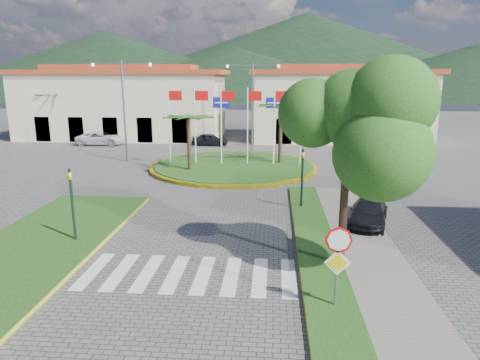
# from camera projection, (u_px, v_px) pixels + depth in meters

# --- Properties ---
(ground) EXTENTS (160.00, 160.00, 0.00)m
(ground) POSITION_uv_depth(u_px,v_px,m) (156.00, 342.00, 11.24)
(ground) COLOR #575553
(ground) RESTS_ON ground
(sidewalk_right) EXTENTS (4.00, 28.00, 0.15)m
(sidewalk_right) POSITION_uv_depth(u_px,v_px,m) (372.00, 309.00, 12.70)
(sidewalk_right) COLOR gray
(sidewalk_right) RESTS_ON ground
(verge_right) EXTENTS (1.60, 28.00, 0.18)m
(verge_right) POSITION_uv_depth(u_px,v_px,m) (331.00, 307.00, 12.79)
(verge_right) COLOR #1D4814
(verge_right) RESTS_ON ground
(median_left) EXTENTS (5.00, 14.00, 0.18)m
(median_left) POSITION_uv_depth(u_px,v_px,m) (40.00, 245.00, 17.53)
(median_left) COLOR #1D4814
(median_left) RESTS_ON ground
(crosswalk) EXTENTS (8.00, 3.00, 0.01)m
(crosswalk) POSITION_uv_depth(u_px,v_px,m) (187.00, 274.00, 15.11)
(crosswalk) COLOR silver
(crosswalk) RESTS_ON ground
(roundabout_island) EXTENTS (12.70, 12.70, 6.00)m
(roundabout_island) POSITION_uv_depth(u_px,v_px,m) (234.00, 166.00, 32.51)
(roundabout_island) COLOR yellow
(roundabout_island) RESTS_ON ground
(stop_sign) EXTENTS (0.80, 0.11, 2.65)m
(stop_sign) POSITION_uv_depth(u_px,v_px,m) (338.00, 255.00, 12.34)
(stop_sign) COLOR slate
(stop_sign) RESTS_ON ground
(deciduous_tree) EXTENTS (3.60, 3.60, 6.80)m
(deciduous_tree) POSITION_uv_depth(u_px,v_px,m) (348.00, 126.00, 14.44)
(deciduous_tree) COLOR black
(deciduous_tree) RESTS_ON ground
(traffic_light_left) EXTENTS (0.15, 0.18, 3.20)m
(traffic_light_left) POSITION_uv_depth(u_px,v_px,m) (72.00, 199.00, 17.48)
(traffic_light_left) COLOR black
(traffic_light_left) RESTS_ON ground
(traffic_light_right) EXTENTS (0.15, 0.18, 3.20)m
(traffic_light_right) POSITION_uv_depth(u_px,v_px,m) (302.00, 173.00, 22.06)
(traffic_light_right) COLOR black
(traffic_light_right) RESTS_ON ground
(traffic_light_far) EXTENTS (0.18, 0.15, 3.20)m
(traffic_light_far) POSITION_uv_depth(u_px,v_px,m) (334.00, 137.00, 35.36)
(traffic_light_far) COLOR black
(traffic_light_far) RESTS_ON ground
(direction_sign_west) EXTENTS (1.60, 0.14, 5.20)m
(direction_sign_west) POSITION_uv_depth(u_px,v_px,m) (221.00, 112.00, 40.56)
(direction_sign_west) COLOR slate
(direction_sign_west) RESTS_ON ground
(direction_sign_east) EXTENTS (1.60, 0.14, 5.20)m
(direction_sign_east) POSITION_uv_depth(u_px,v_px,m) (274.00, 112.00, 40.18)
(direction_sign_east) COLOR slate
(direction_sign_east) RESTS_ON ground
(street_lamp_centre) EXTENTS (4.80, 0.16, 8.00)m
(street_lamp_centre) POSITION_uv_depth(u_px,v_px,m) (253.00, 102.00, 39.17)
(street_lamp_centre) COLOR slate
(street_lamp_centre) RESTS_ON ground
(street_lamp_west) EXTENTS (4.80, 0.16, 8.00)m
(street_lamp_west) POSITION_uv_depth(u_px,v_px,m) (124.00, 106.00, 34.12)
(street_lamp_west) COLOR slate
(street_lamp_west) RESTS_ON ground
(building_left) EXTENTS (23.32, 9.54, 8.05)m
(building_left) POSITION_uv_depth(u_px,v_px,m) (123.00, 103.00, 48.20)
(building_left) COLOR beige
(building_left) RESTS_ON ground
(building_right) EXTENTS (19.08, 9.54, 8.05)m
(building_right) POSITION_uv_depth(u_px,v_px,m) (339.00, 104.00, 46.37)
(building_right) COLOR beige
(building_right) RESTS_ON ground
(hill_far_west) EXTENTS (140.00, 140.00, 22.00)m
(hill_far_west) POSITION_uv_depth(u_px,v_px,m) (108.00, 64.00, 148.48)
(hill_far_west) COLOR black
(hill_far_west) RESTS_ON ground
(hill_far_mid) EXTENTS (180.00, 180.00, 30.00)m
(hill_far_mid) POSITION_uv_depth(u_px,v_px,m) (307.00, 54.00, 161.56)
(hill_far_mid) COLOR black
(hill_far_mid) RESTS_ON ground
(hill_near_back) EXTENTS (110.00, 110.00, 16.00)m
(hill_near_back) POSITION_uv_depth(u_px,v_px,m) (234.00, 73.00, 136.06)
(hill_near_back) COLOR black
(hill_near_back) RESTS_ON ground
(white_van) EXTENTS (4.94, 2.62, 1.32)m
(white_van) POSITION_uv_depth(u_px,v_px,m) (100.00, 138.00, 43.51)
(white_van) COLOR silver
(white_van) RESTS_ON ground
(car_dark_a) EXTENTS (3.66, 1.69, 1.22)m
(car_dark_a) POSITION_uv_depth(u_px,v_px,m) (210.00, 139.00, 43.14)
(car_dark_a) COLOR black
(car_dark_a) RESTS_ON ground
(car_dark_b) EXTENTS (3.83, 2.19, 1.19)m
(car_dark_b) POSITION_uv_depth(u_px,v_px,m) (285.00, 135.00, 46.33)
(car_dark_b) COLOR black
(car_dark_b) RESTS_ON ground
(car_side_right) EXTENTS (2.67, 4.30, 1.16)m
(car_side_right) POSITION_uv_depth(u_px,v_px,m) (369.00, 213.00, 20.04)
(car_side_right) COLOR black
(car_side_right) RESTS_ON ground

